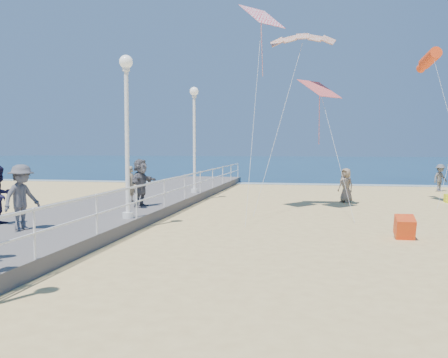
% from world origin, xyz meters
% --- Properties ---
extents(ground, '(160.00, 160.00, 0.00)m').
position_xyz_m(ground, '(0.00, 0.00, 0.00)').
color(ground, '#ECCB7B').
rests_on(ground, ground).
extents(ocean, '(160.00, 90.00, 0.05)m').
position_xyz_m(ocean, '(0.00, 65.00, 0.01)').
color(ocean, '#0C2D4C').
rests_on(ocean, ground).
extents(surf_line, '(160.00, 1.20, 0.04)m').
position_xyz_m(surf_line, '(0.00, 20.50, 0.03)').
color(surf_line, silver).
rests_on(surf_line, ground).
extents(boardwalk, '(5.00, 44.00, 0.40)m').
position_xyz_m(boardwalk, '(-7.50, 0.00, 0.20)').
color(boardwalk, slate).
rests_on(boardwalk, ground).
extents(railing, '(0.05, 42.00, 0.55)m').
position_xyz_m(railing, '(-5.05, 0.00, 1.25)').
color(railing, white).
rests_on(railing, boardwalk).
extents(lamp_post_mid, '(0.44, 0.44, 5.32)m').
position_xyz_m(lamp_post_mid, '(-5.35, 0.00, 3.66)').
color(lamp_post_mid, white).
rests_on(lamp_post_mid, boardwalk).
extents(lamp_post_far, '(0.44, 0.44, 5.32)m').
position_xyz_m(lamp_post_far, '(-5.35, 9.00, 3.66)').
color(lamp_post_far, white).
rests_on(lamp_post_far, boardwalk).
extents(spectator_2, '(0.98, 1.34, 1.86)m').
position_xyz_m(spectator_2, '(-7.43, -2.75, 1.33)').
color(spectator_2, '#535256').
rests_on(spectator_2, boardwalk).
extents(spectator_5, '(0.76, 1.80, 1.88)m').
position_xyz_m(spectator_5, '(-6.00, 3.00, 1.34)').
color(spectator_5, '#59585D').
rests_on(spectator_5, boardwalk).
extents(spectator_6, '(0.43, 0.60, 1.53)m').
position_xyz_m(spectator_6, '(-6.97, 4.44, 1.16)').
color(spectator_6, gray).
rests_on(spectator_6, boardwalk).
extents(spectator_7, '(0.85, 0.99, 1.79)m').
position_xyz_m(spectator_7, '(-8.67, -1.97, 1.30)').
color(spectator_7, '#1D1938').
rests_on(spectator_7, boardwalk).
extents(beach_walker_a, '(1.22, 1.15, 1.66)m').
position_xyz_m(beach_walker_a, '(8.12, 16.72, 0.83)').
color(beach_walker_a, '#56565A').
rests_on(beach_walker_a, ground).
extents(beach_walker_c, '(0.98, 0.94, 1.69)m').
position_xyz_m(beach_walker_c, '(2.15, 9.57, 0.84)').
color(beach_walker_c, gray).
rests_on(beach_walker_c, ground).
extents(box_kite, '(0.57, 0.72, 0.74)m').
position_xyz_m(box_kite, '(3.37, 0.03, 0.30)').
color(box_kite, red).
rests_on(box_kite, ground).
extents(kite_parafoil, '(2.81, 0.94, 0.65)m').
position_xyz_m(kite_parafoil, '(0.07, 6.48, 7.46)').
color(kite_parafoil, '#C84D17').
extents(kite_windsock, '(0.97, 2.47, 1.03)m').
position_xyz_m(kite_windsock, '(5.82, 9.21, 6.81)').
color(kite_windsock, '#E73E13').
extents(kite_diamond_pink, '(1.92, 1.95, 0.81)m').
position_xyz_m(kite_diamond_pink, '(0.82, 6.32, 5.20)').
color(kite_diamond_pink, '#E15653').
extents(kite_diamond_redwhite, '(1.87, 1.93, 0.94)m').
position_xyz_m(kite_diamond_redwhite, '(-1.52, 5.13, 8.03)').
color(kite_diamond_redwhite, red).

